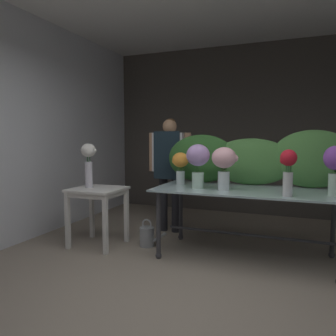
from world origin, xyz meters
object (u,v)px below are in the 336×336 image
(side_table_white, at_px, (98,197))
(vase_violet_tulips, at_px, (335,165))
(vase_blush_lilies, at_px, (224,163))
(watering_can, at_px, (147,236))
(vase_crimson_peonies, at_px, (288,169))
(display_table_glass, at_px, (247,199))
(vase_lilac_dahlias, at_px, (198,161))
(vase_sunset_roses, at_px, (180,164))
(vase_white_roses_tall, at_px, (88,160))
(florist, at_px, (169,162))

(side_table_white, bearing_deg, vase_violet_tulips, 2.36)
(side_table_white, height_order, vase_blush_lilies, vase_blush_lilies)
(vase_violet_tulips, height_order, watering_can, vase_violet_tulips)
(vase_crimson_peonies, height_order, vase_violet_tulips, vase_violet_tulips)
(display_table_glass, relative_size, vase_violet_tulips, 4.11)
(display_table_glass, distance_m, vase_crimson_peonies, 0.65)
(vase_crimson_peonies, relative_size, vase_violet_tulips, 0.93)
(side_table_white, height_order, vase_violet_tulips, vase_violet_tulips)
(vase_blush_lilies, bearing_deg, vase_crimson_peonies, -13.35)
(vase_lilac_dahlias, height_order, vase_sunset_roses, vase_lilac_dahlias)
(display_table_glass, bearing_deg, vase_sunset_roses, 175.09)
(vase_crimson_peonies, xyz_separation_m, vase_white_roses_tall, (-2.33, 0.08, 0.02))
(display_table_glass, relative_size, florist, 1.24)
(side_table_white, xyz_separation_m, vase_blush_lilies, (1.56, 0.07, 0.46))
(vase_blush_lilies, distance_m, watering_can, 1.36)
(display_table_glass, bearing_deg, vase_blush_lilies, -144.89)
(vase_blush_lilies, bearing_deg, florist, 139.06)
(vase_blush_lilies, bearing_deg, watering_can, 173.23)
(vase_crimson_peonies, xyz_separation_m, vase_lilac_dahlias, (-0.94, 0.16, 0.05))
(vase_crimson_peonies, distance_m, vase_white_roses_tall, 2.34)
(vase_blush_lilies, bearing_deg, side_table_white, -177.34)
(vase_violet_tulips, xyz_separation_m, vase_blush_lilies, (-1.07, -0.04, -0.01))
(vase_sunset_roses, xyz_separation_m, vase_white_roses_tall, (-1.10, -0.30, 0.04))
(vase_sunset_roses, relative_size, watering_can, 1.10)
(vase_crimson_peonies, bearing_deg, florist, 148.50)
(display_table_glass, relative_size, vase_lilac_dahlias, 4.07)
(florist, distance_m, vase_crimson_peonies, 1.88)
(vase_lilac_dahlias, xyz_separation_m, vase_blush_lilies, (0.29, -0.01, -0.02))
(display_table_glass, bearing_deg, watering_can, -177.99)
(vase_lilac_dahlias, bearing_deg, florist, 128.94)
(florist, height_order, vase_lilac_dahlias, florist)
(display_table_glass, bearing_deg, florist, 150.33)
(display_table_glass, height_order, vase_lilac_dahlias, vase_lilac_dahlias)
(vase_white_roses_tall, height_order, watering_can, vase_white_roses_tall)
(vase_crimson_peonies, height_order, vase_sunset_roses, vase_crimson_peonies)
(vase_sunset_roses, height_order, vase_blush_lilies, vase_blush_lilies)
(vase_blush_lilies, xyz_separation_m, watering_can, (-0.97, 0.12, -0.95))
(side_table_white, relative_size, watering_can, 2.06)
(florist, bearing_deg, side_table_white, -123.81)
(side_table_white, height_order, watering_can, side_table_white)
(vase_white_roses_tall, bearing_deg, side_table_white, 0.08)
(side_table_white, xyz_separation_m, watering_can, (0.59, 0.19, -0.49))
(vase_crimson_peonies, xyz_separation_m, watering_can, (-1.62, 0.27, -0.92))
(vase_violet_tulips, bearing_deg, vase_white_roses_tall, -177.74)
(display_table_glass, relative_size, side_table_white, 2.77)
(vase_lilac_dahlias, height_order, vase_blush_lilies, vase_lilac_dahlias)
(side_table_white, relative_size, vase_lilac_dahlias, 1.47)
(vase_sunset_roses, distance_m, watering_can, 0.99)
(display_table_glass, xyz_separation_m, vase_white_roses_tall, (-1.91, -0.23, 0.39))
(florist, height_order, vase_white_roses_tall, florist)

